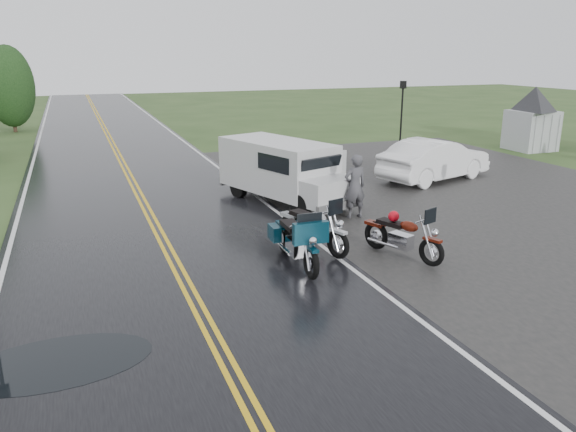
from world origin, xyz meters
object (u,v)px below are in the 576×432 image
object	(u,v)px
visitor_center	(534,103)
motorcycle_teal	(311,250)
motorcycle_silver	(338,233)
person_at_van	(355,187)
motorcycle_red	(432,241)
sedan_white	(435,160)
lamp_post_far_right	(401,119)
van_white	(301,185)

from	to	relation	value
visitor_center	motorcycle_teal	size ratio (longest dim) A/B	6.33
motorcycle_silver	visitor_center	bearing A→B (deg)	15.91
motorcycle_teal	person_at_van	xyz separation A→B (m)	(3.16, 4.04, 0.23)
motorcycle_teal	motorcycle_silver	xyz separation A→B (m)	(1.11, 0.94, -0.02)
motorcycle_silver	person_at_van	xyz separation A→B (m)	(2.05, 3.10, 0.25)
visitor_center	motorcycle_teal	world-z (taller)	visitor_center
motorcycle_teal	motorcycle_red	bearing A→B (deg)	-3.78
motorcycle_red	person_at_van	distance (m)	4.35
motorcycle_red	sedan_white	distance (m)	9.61
visitor_center	sedan_white	world-z (taller)	visitor_center
motorcycle_teal	lamp_post_far_right	distance (m)	15.83
person_at_van	sedan_white	world-z (taller)	person_at_van
van_white	person_at_van	distance (m)	1.63
van_white	person_at_van	world-z (taller)	van_white
van_white	person_at_van	size ratio (longest dim) A/B	2.74
person_at_van	lamp_post_far_right	xyz separation A→B (m)	(6.73, 8.28, 0.84)
motorcycle_red	person_at_van	world-z (taller)	person_at_van
motorcycle_red	lamp_post_far_right	size ratio (longest dim) A/B	0.64
motorcycle_teal	lamp_post_far_right	world-z (taller)	lamp_post_far_right
motorcycle_red	motorcycle_silver	world-z (taller)	motorcycle_silver
visitor_center	motorcycle_silver	size ratio (longest dim) A/B	6.51
motorcycle_silver	motorcycle_teal	bearing A→B (deg)	-157.62
sedan_white	lamp_post_far_right	world-z (taller)	lamp_post_far_right
motorcycle_silver	van_white	bearing A→B (deg)	63.87
visitor_center	motorcycle_red	bearing A→B (deg)	-139.95
motorcycle_teal	van_white	size ratio (longest dim) A/B	0.47
motorcycle_red	motorcycle_silver	bearing A→B (deg)	125.88
motorcycle_teal	sedan_white	xyz separation A→B (m)	(8.49, 7.54, 0.06)
motorcycle_teal	lamp_post_far_right	xyz separation A→B (m)	(9.90, 12.32, 1.07)
motorcycle_teal	van_white	distance (m)	4.90
lamp_post_far_right	motorcycle_red	bearing A→B (deg)	-118.91
motorcycle_silver	sedan_white	size ratio (longest dim) A/B	0.50
visitor_center	motorcycle_red	distance (m)	18.92
motorcycle_teal	motorcycle_silver	world-z (taller)	motorcycle_teal
motorcycle_red	motorcycle_teal	bearing A→B (deg)	154.22
visitor_center	sedan_white	bearing A→B (deg)	-154.16
visitor_center	motorcycle_red	size ratio (longest dim) A/B	6.93
visitor_center	van_white	bearing A→B (deg)	-155.33
van_white	motorcycle_teal	bearing A→B (deg)	-128.89
motorcycle_silver	sedan_white	world-z (taller)	sedan_white
motorcycle_red	motorcycle_teal	world-z (taller)	motorcycle_teal
motorcycle_teal	van_white	world-z (taller)	van_white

